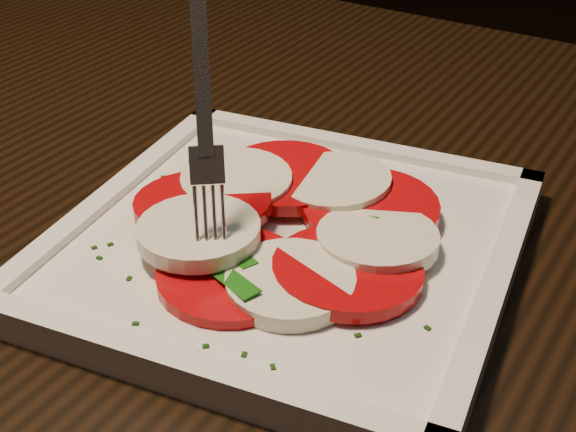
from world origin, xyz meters
The scene contains 4 objects.
table centered at (-0.02, -0.28, 0.65)m, with size 1.26×0.90×0.75m.
plate centered at (-0.01, -0.36, 0.76)m, with size 0.27×0.27×0.01m, color white.
caprese_salad centered at (-0.01, -0.36, 0.77)m, with size 0.23×0.23×0.02m.
fork centered at (-0.04, -0.39, 0.87)m, with size 0.02×0.06×0.17m, color white, non-canonical shape.
Camera 1 is at (0.24, -0.69, 1.04)m, focal length 50.00 mm.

